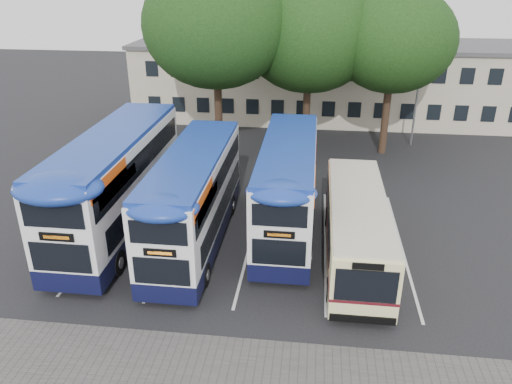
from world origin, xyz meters
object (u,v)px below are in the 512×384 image
Objects in this scene: lamp_post at (420,75)px; tree_mid at (310,34)px; bus_dd_left at (117,179)px; bus_dd_mid at (195,194)px; tree_right at (394,40)px; bus_dd_right at (288,183)px; bus_single at (356,224)px; tree_left at (216,26)px.

tree_mid reaches higher than lamp_post.
bus_dd_left is 4.00m from bus_dd_mid.
tree_right is 1.04× the size of bus_dd_mid.
tree_right reaches higher than bus_dd_left.
lamp_post is at bearing 42.29° from bus_dd_left.
bus_dd_left is (-13.93, -12.90, -4.88)m from tree_right.
bus_dd_right is at bearing 7.61° from bus_dd_left.
bus_dd_right is at bearing 143.44° from bus_single.
bus_dd_right is (-8.16, -13.67, -2.66)m from lamp_post.
lamp_post is 8.24m from tree_mid.
tree_left is 1.27× the size of bus_single.
bus_dd_mid is (-10.01, -13.65, -5.14)m from tree_right.
lamp_post is 22.04m from bus_dd_left.
tree_left is 1.06× the size of bus_dd_left.
tree_right is 14.18m from bus_dd_right.
bus_single is (8.39, -12.17, -6.87)m from tree_left.
tree_mid is 1.00× the size of bus_dd_left.
tree_mid is (5.75, 2.42, -0.67)m from tree_left.
tree_mid is at bearing -169.49° from lamp_post.
bus_dd_left reaches higher than bus_single.
tree_right is 0.93× the size of bus_dd_left.
bus_dd_mid is at bearing 175.95° from bus_single.
lamp_post is 17.12m from bus_single.
tree_left is (-13.39, -3.83, 3.44)m from lamp_post.
tree_left is 1.14× the size of tree_right.
tree_left is at bearing 118.00° from bus_dd_right.
lamp_post is 19.95m from bus_dd_mid.
bus_dd_left is (-2.82, -10.91, -5.83)m from tree_left.
lamp_post reaches higher than bus_dd_right.
bus_dd_mid is (3.92, -0.75, -0.27)m from bus_dd_left.
tree_right is at bearing 79.09° from bus_single.
bus_dd_right is at bearing -116.46° from tree_right.
tree_right is at bearing -4.48° from tree_mid.
bus_dd_left is at bearing -137.19° from tree_right.
tree_left is 16.30m from bus_single.
lamp_post is at bearing 10.51° from tree_mid.
tree_mid is 1.11× the size of bus_dd_right.
lamp_post is 0.83× the size of tree_right.
tree_left is at bearing 95.41° from bus_dd_mid.
bus_single is (7.28, -0.52, -0.77)m from bus_dd_mid.
bus_single is (3.16, -2.34, -0.77)m from bus_dd_right.
tree_left is at bearing -157.22° from tree_mid.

